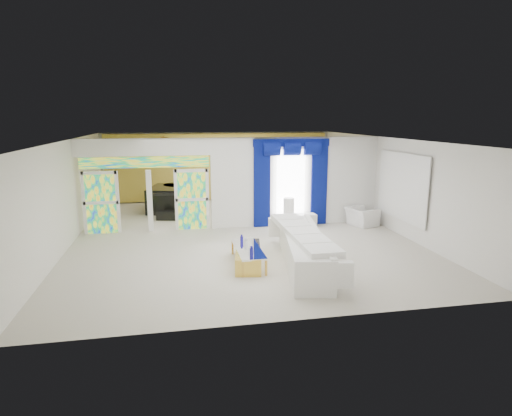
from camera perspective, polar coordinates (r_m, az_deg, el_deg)
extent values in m
plane|color=#B7AF9E|center=(13.64, -2.19, -3.54)|extent=(12.00, 12.00, 0.00)
cube|color=white|center=(14.75, 5.46, 3.55)|extent=(5.70, 0.18, 3.00)
cube|color=white|center=(14.06, -14.59, 7.83)|extent=(4.30, 0.18, 0.55)
cube|color=#994C3F|center=(14.43, -19.88, 0.68)|extent=(0.95, 0.04, 2.00)
cube|color=#994C3F|center=(14.26, -8.51, 1.14)|extent=(0.95, 0.04, 2.00)
cube|color=#994C3F|center=(14.10, -14.49, 5.90)|extent=(4.00, 0.05, 0.35)
cube|color=white|center=(14.59, 4.63, 3.27)|extent=(1.00, 0.02, 2.30)
cube|color=#030648|center=(14.34, 0.79, 2.96)|extent=(0.55, 0.10, 2.80)
cube|color=#030648|center=(14.87, 8.38, 3.15)|extent=(0.55, 0.10, 2.80)
cube|color=#030648|center=(14.42, 4.75, 8.64)|extent=(2.60, 0.12, 0.25)
cube|color=white|center=(14.00, 18.85, 2.71)|extent=(0.04, 2.70, 1.90)
cube|color=#AF942A|center=(19.12, -4.93, 5.49)|extent=(9.70, 0.12, 2.90)
cube|color=white|center=(10.87, 6.28, -5.53)|extent=(1.57, 4.23, 0.79)
cube|color=gold|center=(10.90, -1.06, -6.45)|extent=(0.92, 1.92, 0.41)
cube|color=white|center=(14.56, 5.48, -1.72)|extent=(1.32, 0.52, 0.43)
cylinder|color=white|center=(14.37, 4.37, 0.18)|extent=(0.36, 0.36, 0.58)
imported|color=white|center=(15.14, 13.89, -1.12)|extent=(1.07, 1.15, 0.62)
cube|color=black|center=(17.36, -11.38, 1.22)|extent=(1.84, 2.17, 0.96)
cube|color=black|center=(15.86, -11.36, -0.98)|extent=(1.00, 0.57, 0.31)
cube|color=#A27451|center=(16.60, -19.71, -0.15)|extent=(0.59, 0.56, 0.72)
sphere|color=gold|center=(16.43, -12.14, 8.23)|extent=(0.60, 0.60, 0.60)
cylinder|color=silver|center=(11.16, -1.36, -4.59)|extent=(0.11, 0.11, 0.12)
cylinder|color=navy|center=(10.25, -0.59, -5.89)|extent=(0.09, 0.09, 0.19)
cylinder|color=white|center=(10.56, -0.72, -5.49)|extent=(0.10, 0.10, 0.14)
cylinder|color=#1D1595|center=(11.35, -1.92, -4.20)|extent=(0.08, 0.08, 0.16)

